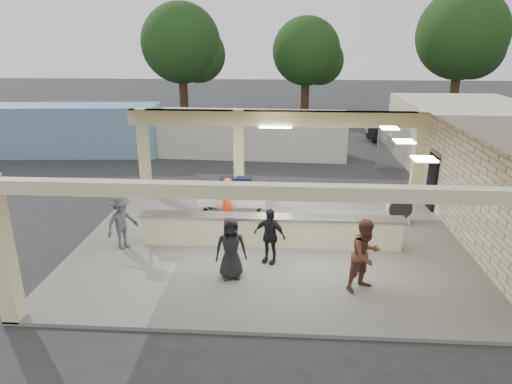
# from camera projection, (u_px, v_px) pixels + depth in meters

# --- Properties ---
(ground) EXTENTS (120.00, 120.00, 0.00)m
(ground) POSITION_uv_depth(u_px,v_px,m) (271.00, 241.00, 14.83)
(ground) COLOR #27272A
(ground) RESTS_ON ground
(pavilion) EXTENTS (12.01, 10.00, 3.55)m
(pavilion) POSITION_uv_depth(u_px,v_px,m) (278.00, 195.00, 15.01)
(pavilion) COLOR #66635F
(pavilion) RESTS_ON ground
(baggage_counter) EXTENTS (8.20, 0.58, 0.98)m
(baggage_counter) POSITION_uv_depth(u_px,v_px,m) (270.00, 231.00, 14.17)
(baggage_counter) COLOR beige
(baggage_counter) RESTS_ON pavilion
(luggage_cart) EXTENTS (2.38, 1.48, 1.39)m
(luggage_cart) POSITION_uv_depth(u_px,v_px,m) (232.00, 194.00, 16.62)
(luggage_cart) COLOR white
(luggage_cart) RESTS_ON pavilion
(drum_fan) EXTENTS (0.92, 0.50, 1.00)m
(drum_fan) POSITION_uv_depth(u_px,v_px,m) (399.00, 208.00, 15.90)
(drum_fan) COLOR white
(drum_fan) RESTS_ON pavilion
(baggage_handler) EXTENTS (0.50, 0.69, 1.68)m
(baggage_handler) POSITION_uv_depth(u_px,v_px,m) (226.00, 202.00, 15.62)
(baggage_handler) COLOR #FF330D
(baggage_handler) RESTS_ON pavilion
(passenger_a) EXTENTS (0.99, 0.87, 1.91)m
(passenger_a) POSITION_uv_depth(u_px,v_px,m) (365.00, 255.00, 11.54)
(passenger_a) COLOR brown
(passenger_a) RESTS_ON pavilion
(passenger_b) EXTENTS (1.03, 0.70, 1.65)m
(passenger_b) POSITION_uv_depth(u_px,v_px,m) (269.00, 236.00, 12.98)
(passenger_b) COLOR black
(passenger_b) RESTS_ON pavilion
(passenger_c) EXTENTS (0.92, 1.13, 1.70)m
(passenger_c) POSITION_uv_depth(u_px,v_px,m) (122.00, 222.00, 13.85)
(passenger_c) COLOR #4D4D52
(passenger_c) RESTS_ON pavilion
(passenger_d) EXTENTS (0.89, 0.49, 1.73)m
(passenger_d) POSITION_uv_depth(u_px,v_px,m) (231.00, 248.00, 12.14)
(passenger_d) COLOR black
(passenger_d) RESTS_ON pavilion
(car_white_a) EXTENTS (5.61, 3.22, 1.52)m
(car_white_a) POSITION_uv_depth(u_px,v_px,m) (430.00, 137.00, 26.65)
(car_white_a) COLOR white
(car_white_a) RESTS_ON ground
(car_white_b) EXTENTS (5.25, 3.27, 1.55)m
(car_white_b) POSITION_uv_depth(u_px,v_px,m) (456.00, 133.00, 27.53)
(car_white_b) COLOR white
(car_white_b) RESTS_ON ground
(car_dark) EXTENTS (4.68, 2.13, 1.51)m
(car_dark) POSITION_uv_depth(u_px,v_px,m) (403.00, 130.00, 28.62)
(car_dark) COLOR black
(car_dark) RESTS_ON ground
(container_white) EXTENTS (11.54, 2.84, 2.48)m
(container_white) POSITION_uv_depth(u_px,v_px,m) (241.00, 134.00, 25.09)
(container_white) COLOR #B8B8B3
(container_white) RESTS_ON ground
(container_blue) EXTENTS (10.82, 3.43, 2.77)m
(container_blue) POSITION_uv_depth(u_px,v_px,m) (63.00, 130.00, 25.38)
(container_blue) COLOR #7096B4
(container_blue) RESTS_ON ground
(fence) EXTENTS (12.06, 0.06, 2.03)m
(fence) POSITION_uv_depth(u_px,v_px,m) (502.00, 150.00, 22.32)
(fence) COLOR gray
(fence) RESTS_ON ground
(tree_left) EXTENTS (6.60, 6.30, 9.00)m
(tree_left) POSITION_uv_depth(u_px,v_px,m) (186.00, 46.00, 36.33)
(tree_left) COLOR #382619
(tree_left) RESTS_ON ground
(tree_mid) EXTENTS (6.00, 5.60, 8.00)m
(tree_mid) POSITION_uv_depth(u_px,v_px,m) (310.00, 54.00, 37.80)
(tree_mid) COLOR #382619
(tree_mid) RESTS_ON ground
(tree_right) EXTENTS (7.20, 7.00, 10.00)m
(tree_right) POSITION_uv_depth(u_px,v_px,m) (465.00, 38.00, 35.72)
(tree_right) COLOR #382619
(tree_right) RESTS_ON ground
(adjacent_building) EXTENTS (6.00, 8.00, 3.20)m
(adjacent_building) POSITION_uv_depth(u_px,v_px,m) (464.00, 134.00, 23.18)
(adjacent_building) COLOR beige
(adjacent_building) RESTS_ON ground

